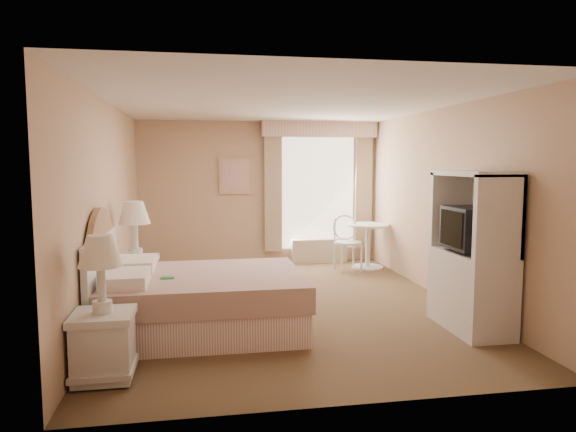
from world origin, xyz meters
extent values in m
cube|color=brown|center=(0.00, 0.00, 0.00)|extent=(4.20, 5.50, 0.01)
cube|color=silver|center=(0.00, 0.00, 2.50)|extent=(4.20, 5.50, 0.01)
cube|color=tan|center=(0.00, 2.75, 1.25)|extent=(4.20, 0.01, 2.50)
cube|color=tan|center=(0.00, -2.75, 1.25)|extent=(4.20, 0.01, 2.50)
cube|color=tan|center=(-2.10, 0.00, 1.25)|extent=(0.01, 5.50, 2.50)
cube|color=tan|center=(2.10, 0.00, 1.25)|extent=(0.01, 5.50, 2.50)
cube|color=white|center=(1.05, 2.72, 1.25)|extent=(1.30, 0.02, 2.00)
cube|color=tan|center=(0.22, 2.67, 1.25)|extent=(0.30, 0.08, 2.05)
cube|color=tan|center=(1.88, 2.67, 1.25)|extent=(0.30, 0.08, 2.05)
cube|color=tan|center=(1.05, 2.63, 2.37)|extent=(2.05, 0.20, 0.28)
cube|color=beige|center=(1.05, 2.63, 0.21)|extent=(1.00, 0.22, 0.42)
cube|color=#D5AA83|center=(-0.45, 2.72, 1.55)|extent=(0.52, 0.03, 0.62)
cube|color=beige|center=(-0.45, 2.70, 1.55)|extent=(0.42, 0.02, 0.52)
cube|color=tan|center=(-1.00, -0.82, 0.17)|extent=(2.00, 1.52, 0.34)
cube|color=#C3A092|center=(-1.00, -0.82, 0.48)|extent=(2.06, 1.58, 0.27)
cube|color=white|center=(-1.76, -1.19, 0.67)|extent=(0.43, 0.59, 0.13)
cube|color=white|center=(-1.76, -0.46, 0.67)|extent=(0.43, 0.59, 0.13)
cube|color=#227E38|center=(-1.38, -0.97, 0.61)|extent=(0.14, 0.10, 0.01)
cube|color=silver|center=(-2.05, -0.82, 0.52)|extent=(0.06, 1.62, 1.05)
cylinder|color=#A47A57|center=(-2.05, -0.82, 0.62)|extent=(0.05, 1.43, 1.43)
cube|color=silver|center=(-1.84, -1.98, 0.27)|extent=(0.45, 0.45, 0.49)
cube|color=silver|center=(-1.84, -1.98, 0.54)|extent=(0.49, 0.49, 0.06)
cube|color=silver|center=(-1.84, -1.98, 0.10)|extent=(0.49, 0.49, 0.05)
cylinder|color=silver|center=(-1.84, -1.98, 0.62)|extent=(0.16, 0.16, 0.10)
cylinder|color=silver|center=(-1.84, -1.98, 0.82)|extent=(0.07, 0.07, 0.39)
cone|color=white|center=(-1.84, -1.98, 1.08)|extent=(0.35, 0.35, 0.26)
cube|color=silver|center=(-1.84, 0.24, 0.29)|extent=(0.49, 0.49, 0.53)
cube|color=silver|center=(-1.84, 0.24, 0.59)|extent=(0.53, 0.53, 0.06)
cube|color=silver|center=(-1.84, 0.24, 0.11)|extent=(0.53, 0.53, 0.05)
cylinder|color=silver|center=(-1.84, 0.24, 0.67)|extent=(0.17, 0.17, 0.11)
cylinder|color=silver|center=(-1.84, 0.24, 0.89)|extent=(0.07, 0.07, 0.43)
cone|color=white|center=(-1.84, 0.24, 1.18)|extent=(0.39, 0.39, 0.28)
cylinder|color=silver|center=(1.75, 1.99, 0.02)|extent=(0.53, 0.53, 0.03)
cylinder|color=silver|center=(1.75, 1.99, 0.38)|extent=(0.08, 0.08, 0.71)
cylinder|color=silver|center=(1.75, 1.99, 0.73)|extent=(0.71, 0.71, 0.04)
cylinder|color=silver|center=(1.21, 1.68, 0.23)|extent=(0.03, 0.03, 0.45)
cylinder|color=silver|center=(1.55, 1.71, 0.23)|extent=(0.03, 0.03, 0.45)
cylinder|color=silver|center=(1.18, 2.02, 0.23)|extent=(0.03, 0.03, 0.45)
cylinder|color=silver|center=(1.52, 2.05, 0.23)|extent=(0.03, 0.03, 0.45)
cylinder|color=silver|center=(1.36, 1.86, 0.46)|extent=(0.48, 0.48, 0.04)
torus|color=silver|center=(1.35, 2.00, 0.70)|extent=(0.44, 0.15, 0.43)
cylinder|color=silver|center=(1.18, 2.02, 0.65)|extent=(0.03, 0.03, 0.40)
cylinder|color=silver|center=(1.52, 2.05, 0.65)|extent=(0.03, 0.03, 0.40)
cube|color=silver|center=(1.81, -1.27, 0.42)|extent=(0.51, 1.02, 0.84)
cube|color=silver|center=(1.81, -1.75, 1.26)|extent=(0.51, 0.07, 0.84)
cube|color=silver|center=(1.81, -0.80, 1.26)|extent=(0.51, 0.07, 0.84)
cube|color=silver|center=(1.81, -1.27, 1.68)|extent=(0.51, 1.02, 0.06)
cube|color=silver|center=(2.04, -1.27, 1.26)|extent=(0.04, 1.02, 0.84)
cube|color=black|center=(1.79, -1.27, 1.10)|extent=(0.45, 0.56, 0.45)
cube|color=black|center=(1.56, -1.27, 1.10)|extent=(0.02, 0.47, 0.37)
camera|label=1|loc=(-1.04, -6.25, 1.79)|focal=32.00mm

